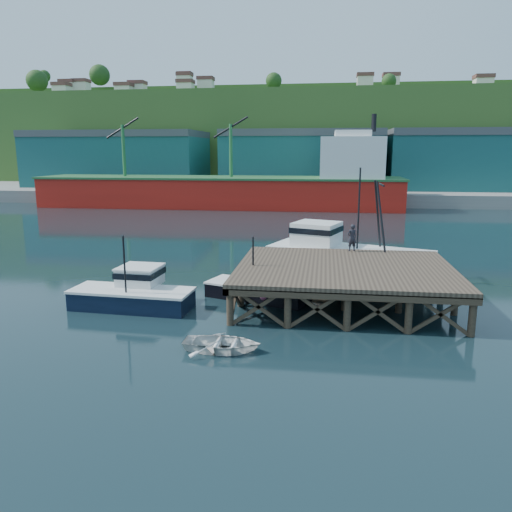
% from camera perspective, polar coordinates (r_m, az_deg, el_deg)
% --- Properties ---
extents(ground, '(300.00, 300.00, 0.00)m').
position_cam_1_polar(ground, '(29.39, -0.87, -4.83)').
color(ground, black).
rests_on(ground, ground).
extents(wharf, '(12.00, 10.00, 2.62)m').
position_cam_1_polar(wharf, '(28.41, 10.10, -1.54)').
color(wharf, brown).
rests_on(wharf, ground).
extents(far_quay, '(160.00, 40.00, 2.00)m').
position_cam_1_polar(far_quay, '(98.20, 5.36, 7.45)').
color(far_quay, gray).
rests_on(far_quay, ground).
extents(warehouse_left, '(32.00, 16.00, 9.00)m').
position_cam_1_polar(warehouse_left, '(100.81, -15.35, 10.33)').
color(warehouse_left, '#1B5A58').
rests_on(warehouse_left, far_quay).
extents(warehouse_mid, '(28.00, 16.00, 9.00)m').
position_cam_1_polar(warehouse_mid, '(92.94, 5.29, 10.60)').
color(warehouse_mid, '#1B5A58').
rests_on(warehouse_mid, far_quay).
extents(warehouse_right, '(30.00, 16.00, 9.00)m').
position_cam_1_polar(warehouse_right, '(96.34, 23.68, 9.72)').
color(warehouse_right, '#1B5A58').
rests_on(warehouse_right, far_quay).
extents(cargo_ship, '(55.50, 10.00, 13.75)m').
position_cam_1_polar(cargo_ship, '(77.06, -1.72, 8.03)').
color(cargo_ship, red).
rests_on(cargo_ship, ground).
extents(hillside, '(220.00, 50.00, 22.00)m').
position_cam_1_polar(hillside, '(127.92, 6.07, 12.93)').
color(hillside, '#2D511E').
rests_on(hillside, ground).
extents(boat_navy, '(6.78, 3.77, 4.15)m').
position_cam_1_polar(boat_navy, '(28.34, -13.76, -4.05)').
color(boat_navy, black).
rests_on(boat_navy, ground).
extents(boat_black, '(6.45, 5.35, 3.74)m').
position_cam_1_polar(boat_black, '(29.31, 0.44, -3.47)').
color(boat_black, black).
rests_on(boat_black, ground).
extents(trawler, '(11.72, 7.46, 7.39)m').
position_cam_1_polar(trawler, '(35.05, 10.24, 0.29)').
color(trawler, beige).
rests_on(trawler, ground).
extents(dinghy, '(3.36, 2.42, 0.69)m').
position_cam_1_polar(dinghy, '(21.82, -3.92, -9.93)').
color(dinghy, silver).
rests_on(dinghy, ground).
extents(dockworker, '(0.75, 0.64, 1.74)m').
position_cam_1_polar(dockworker, '(32.73, 10.90, 2.07)').
color(dockworker, black).
rests_on(dockworker, wharf).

